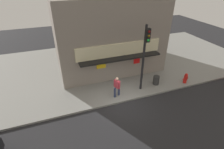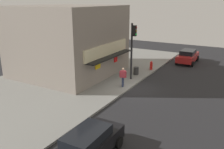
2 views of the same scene
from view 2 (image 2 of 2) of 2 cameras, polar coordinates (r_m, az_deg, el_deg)
The scene contains 9 objects.
ground_plane at distance 21.03m, azimuth 4.62°, elevation -3.33°, with size 48.10×48.10×0.00m, color #232326.
sidewalk at distance 24.18m, azimuth -8.98°, elevation -0.52°, with size 32.07×12.59×0.15m, color gray.
corner_building at distance 24.72m, azimuth -10.16°, elevation 7.99°, with size 9.51×9.69×6.71m.
traffic_light at distance 22.21m, azimuth 4.93°, elevation 7.17°, with size 0.32×0.58×5.25m.
fire_hydrant at distance 26.34m, azimuth 9.26°, elevation 2.12°, with size 0.54×0.30×0.91m.
trash_can at distance 24.39m, azimuth 5.70°, elevation 0.88°, with size 0.52×0.52×0.76m, color #2D2D2D.
pedestrian at distance 20.82m, azimuth 2.59°, elevation -0.39°, with size 0.60×0.61×1.66m.
parked_car_black at distance 11.97m, azimuth -5.89°, elevation -16.28°, with size 4.53×2.00×1.53m.
parked_car_red at distance 30.75m, azimuth 17.48°, elevation 4.17°, with size 4.40×2.07×1.57m.
Camera 2 is at (-17.86, -8.26, 7.41)m, focal length 38.63 mm.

